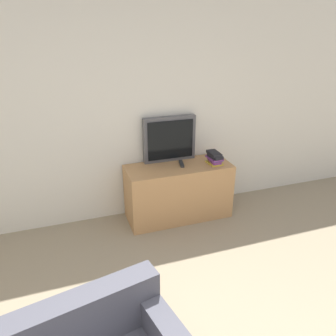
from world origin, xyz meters
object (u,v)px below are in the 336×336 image
object	(u,v)px
tv_stand	(178,191)
remote_on_stand	(181,164)
book_stack	(215,158)
television	(169,139)

from	to	relation	value
tv_stand	remote_on_stand	distance (m)	0.36
tv_stand	book_stack	distance (m)	0.60
television	book_stack	distance (m)	0.58
television	tv_stand	bearing A→B (deg)	-78.07
television	book_stack	bearing A→B (deg)	-30.81
book_stack	television	bearing A→B (deg)	149.19
tv_stand	television	bearing A→B (deg)	101.93
tv_stand	television	distance (m)	0.65
television	book_stack	world-z (taller)	television
book_stack	tv_stand	bearing A→B (deg)	170.12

